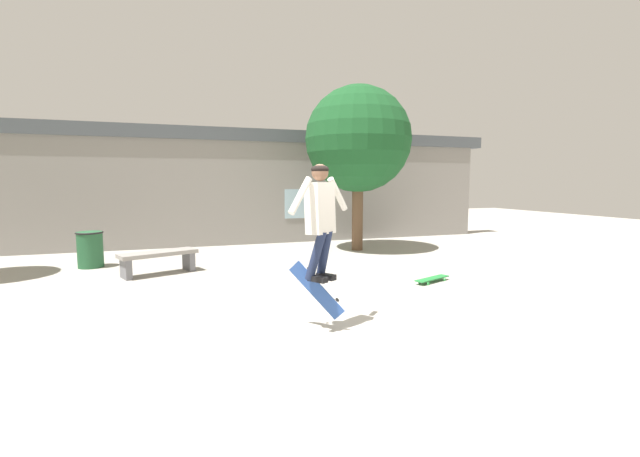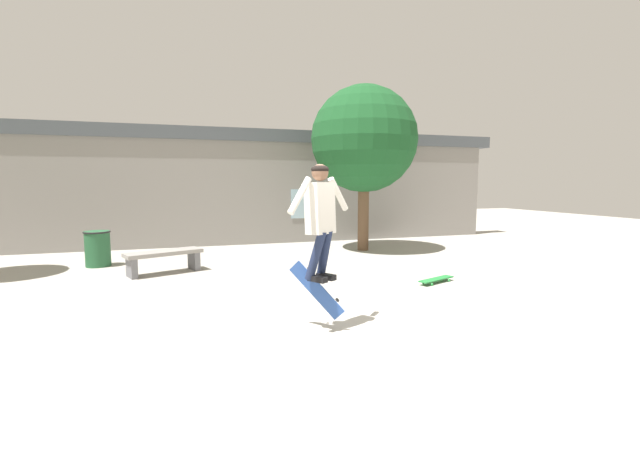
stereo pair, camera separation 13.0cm
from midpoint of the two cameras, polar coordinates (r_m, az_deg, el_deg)
The scene contains 8 objects.
ground_plane at distance 6.01m, azimuth 4.84°, elevation -12.00°, with size 40.00×40.00×0.00m, color #A39E93.
building_backdrop at distance 13.18m, azimuth -8.09°, elevation 5.82°, with size 16.49×0.52×4.27m.
tree_right at distance 11.82m, azimuth 6.22°, elevation 11.69°, with size 2.86×2.86×4.46m.
park_bench at distance 9.34m, azimuth -19.71°, elevation -3.63°, with size 1.58×1.00×0.47m.
trash_bin at distance 10.71m, azimuth -27.22°, elevation -2.30°, with size 0.56×0.56×0.79m.
skater at distance 5.30m, azimuth 0.72°, elevation 2.18°, with size 0.99×0.66×1.45m.
skateboard_flipping at distance 5.49m, azimuth 0.26°, elevation -8.22°, with size 0.62×0.43×0.75m.
skateboard_resting at distance 8.34m, azimuth 15.69°, elevation -6.52°, with size 0.85×0.47×0.08m.
Camera 2 is at (-2.15, -5.28, 1.87)m, focal length 24.00 mm.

